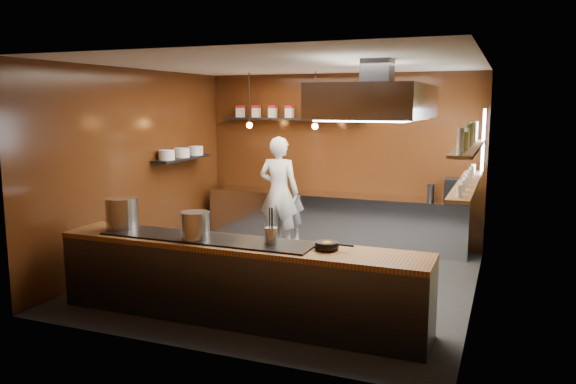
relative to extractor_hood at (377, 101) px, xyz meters
The scene contains 26 objects.
floor 2.85m from the extractor_hood, 162.90° to the left, with size 5.00×5.00×0.00m, color black.
back_wall 3.33m from the extractor_hood, 114.15° to the left, with size 5.00×5.00×0.00m, color #341409.
left_wall 3.95m from the extractor_hood, behind, with size 5.00×5.00×0.00m, color #341409.
right_wall 1.62m from the extractor_hood, 18.43° to the left, with size 5.00×5.00×0.00m, color #4E4C2C.
ceiling 1.45m from the extractor_hood, 162.90° to the left, with size 5.00×5.00×0.00m, color silver.
window_pane 2.47m from the extractor_hood, 61.29° to the left, with size 1.00×1.00×0.00m, color white.
prep_counter 3.54m from the extractor_hood, 116.83° to the left, with size 4.60×0.65×0.90m, color silver.
pass_counter 2.70m from the extractor_hood, 137.38° to the right, with size 4.40×0.72×0.94m.
tin_shelf 3.54m from the extractor_hood, 128.56° to the left, with size 2.60×0.26×0.04m, color black.
plate_shelf 4.02m from the extractor_hood, 158.96° to the left, with size 0.30×1.40×0.04m, color black.
bottle_shelf_upper 1.38m from the extractor_hood, 33.94° to the left, with size 0.26×2.80×0.04m, color brown.
bottle_shelf_lower 1.64m from the extractor_hood, 33.94° to the left, with size 0.26×2.80×0.04m, color brown.
extractor_hood is the anchor object (origin of this frame).
pendant_left 3.44m from the extractor_hood, 142.13° to the left, with size 0.10×0.10×0.95m.
pendant_right 2.60m from the extractor_hood, 125.54° to the left, with size 0.10×0.10×0.95m.
storage_tins 3.44m from the extractor_hood, 126.60° to the left, with size 2.43×0.13×0.22m.
plate_stacks 3.99m from the extractor_hood, 158.96° to the left, with size 0.26×1.16×0.16m.
bottles 1.33m from the extractor_hood, 33.94° to the left, with size 0.06×2.66×0.24m.
wine_glasses 1.59m from the extractor_hood, 33.94° to the left, with size 0.07×2.37×0.13m.
stockpot_large 3.42m from the extractor_hood, 158.33° to the right, with size 0.39×0.39×0.38m, color #BABCC1.
stockpot_small 2.61m from the extractor_hood, 144.11° to the right, with size 0.33×0.33×0.31m, color #B5B7BC.
utensil_crock 2.09m from the extractor_hood, 126.02° to the right, with size 0.15×0.15×0.19m, color #BABCC1.
frying_pan 1.92m from the extractor_hood, 102.15° to the right, with size 0.44×0.27×0.07m.
butter_jar 1.93m from the extractor_hood, 101.94° to the right, with size 0.10×0.10×0.09m, color gold.
espresso_machine 3.07m from the extractor_hood, 74.01° to the left, with size 0.37×0.35×0.37m, color black.
chef 3.37m from the extractor_hood, 135.81° to the left, with size 0.70×0.46×1.92m, color white.
Camera 1 is at (2.83, -7.14, 2.48)m, focal length 35.00 mm.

